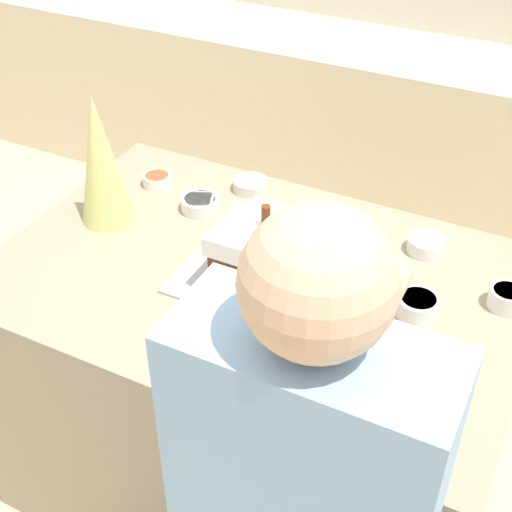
{
  "coord_description": "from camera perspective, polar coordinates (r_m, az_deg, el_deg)",
  "views": [
    {
      "loc": [
        0.69,
        -1.37,
        2.14
      ],
      "look_at": [
        -0.0,
        0.0,
        0.98
      ],
      "focal_mm": 50.0,
      "sensor_mm": 36.0,
      "label": 1
    }
  ],
  "objects": [
    {
      "name": "mug",
      "position": [
        1.78,
        6.18,
        -4.78
      ],
      "size": [
        0.09,
        0.09,
        0.08
      ],
      "color": "#2D2D33",
      "rests_on": "kitchen_island"
    },
    {
      "name": "back_cabinet_block",
      "position": [
        3.68,
        13.06,
        8.75
      ],
      "size": [
        6.0,
        0.6,
        0.9
      ],
      "color": "beige",
      "rests_on": "ground_plane"
    },
    {
      "name": "candy_bowl_near_tray_right",
      "position": [
        2.22,
        -4.48,
        4.24
      ],
      "size": [
        0.12,
        0.12,
        0.04
      ],
      "color": "white",
      "rests_on": "kitchen_island"
    },
    {
      "name": "gingerbread_house",
      "position": [
        1.87,
        -0.75,
        0.21
      ],
      "size": [
        0.17,
        0.19,
        0.24
      ],
      "color": "#5B2D14",
      "rests_on": "baking_tray"
    },
    {
      "name": "cookbook",
      "position": [
        2.18,
        1.08,
        3.19
      ],
      "size": [
        0.17,
        0.15,
        0.02
      ],
      "color": "#CCB78C",
      "rests_on": "kitchen_island"
    },
    {
      "name": "candy_bowl_center_rear",
      "position": [
        1.95,
        19.42,
        -3.15
      ],
      "size": [
        0.09,
        0.09,
        0.05
      ],
      "color": "white",
      "rests_on": "kitchen_island"
    },
    {
      "name": "candy_bowl_far_right",
      "position": [
        2.31,
        -0.46,
        5.75
      ],
      "size": [
        0.11,
        0.11,
        0.04
      ],
      "color": "silver",
      "rests_on": "kitchen_island"
    },
    {
      "name": "ground_plane",
      "position": [
        2.63,
        0.05,
        -17.21
      ],
      "size": [
        12.0,
        12.0,
        0.0
      ],
      "primitive_type": "plane",
      "color": "#C6B28E"
    },
    {
      "name": "baking_tray",
      "position": [
        1.93,
        -0.74,
        -2.12
      ],
      "size": [
        0.4,
        0.28,
        0.01
      ],
      "color": "#B2B2BC",
      "rests_on": "kitchen_island"
    },
    {
      "name": "candy_bowl_front_corner",
      "position": [
        2.09,
        13.46,
        0.91
      ],
      "size": [
        0.11,
        0.11,
        0.04
      ],
      "color": "white",
      "rests_on": "kitchen_island"
    },
    {
      "name": "candy_bowl_behind_tray",
      "position": [
        1.99,
        8.86,
        -0.54
      ],
      "size": [
        0.11,
        0.11,
        0.04
      ],
      "color": "silver",
      "rests_on": "kitchen_island"
    },
    {
      "name": "kitchen_island",
      "position": [
        2.28,
        0.05,
        -10.47
      ],
      "size": [
        1.45,
        0.97,
        0.92
      ],
      "color": "gray",
      "rests_on": "ground_plane"
    },
    {
      "name": "decorative_tree",
      "position": [
        2.13,
        -12.34,
        7.52
      ],
      "size": [
        0.16,
        0.16,
        0.41
      ],
      "color": "#DBD675",
      "rests_on": "kitchen_island"
    },
    {
      "name": "candy_bowl_beside_tree",
      "position": [
        2.36,
        -7.91,
        6.1
      ],
      "size": [
        0.09,
        0.09,
        0.04
      ],
      "color": "white",
      "rests_on": "kitchen_island"
    },
    {
      "name": "candy_bowl_near_tray_left",
      "position": [
        1.86,
        12.8,
        -3.84
      ],
      "size": [
        0.11,
        0.11,
        0.05
      ],
      "color": "white",
      "rests_on": "kitchen_island"
    }
  ]
}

